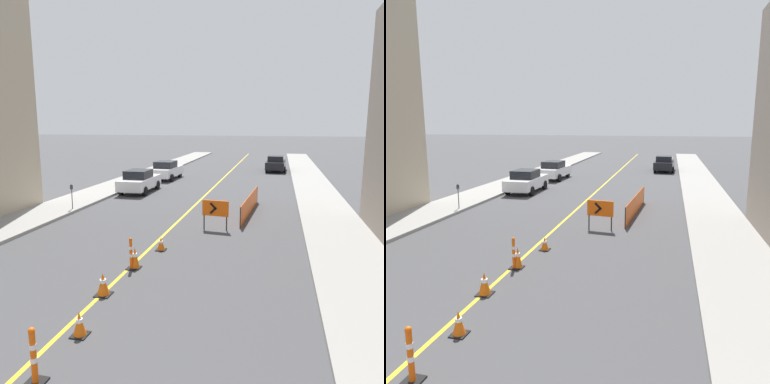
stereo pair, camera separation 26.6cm
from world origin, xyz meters
The scene contains 15 objects.
lane_stripe centered at (0.00, 30.48, 0.00)m, with size 0.12×60.96×0.01m.
sidewalk_left centered at (-7.37, 30.48, 0.07)m, with size 2.91×60.96×0.15m.
sidewalk_right centered at (7.37, 30.48, 0.07)m, with size 2.91×60.96×0.15m.
traffic_cone_third centered at (0.48, 7.65, 0.29)m, with size 0.37×0.37×0.58m.
traffic_cone_fourth centered at (0.07, 9.67, 0.32)m, with size 0.44×0.44×0.65m.
traffic_cone_fifth centered at (0.20, 11.75, 0.36)m, with size 0.37×0.37×0.73m.
traffic_cone_farthest centered at (0.49, 13.67, 0.25)m, with size 0.38×0.38×0.51m.
delineator_post_front centered at (0.49, 6.01, 0.49)m, with size 0.37×0.37×1.13m.
delineator_post_rear centered at (0.11, 11.64, 0.46)m, with size 0.31×0.31×1.09m.
arrow_barricade_primary centered at (2.04, 16.90, 0.95)m, with size 1.22×0.18×1.36m.
safety_mesh_fence centered at (3.33, 20.42, 0.51)m, with size 0.45×6.19×1.01m.
parked_car_curb_near centered at (-4.76, 25.12, 0.80)m, with size 1.93×4.31×1.59m.
parked_car_curb_mid centered at (-4.74, 31.50, 0.80)m, with size 2.03×4.39×1.59m.
parked_car_curb_far centered at (4.47, 39.27, 0.80)m, with size 2.02×4.39×1.59m.
parking_meter_near_curb centered at (-6.26, 18.77, 1.11)m, with size 0.12×0.11×1.36m.
Camera 2 is at (5.00, 0.68, 4.77)m, focal length 35.00 mm.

